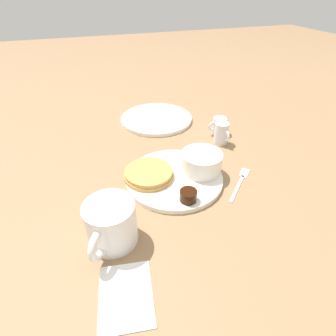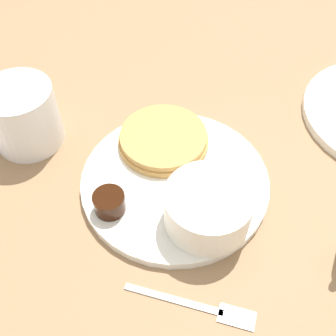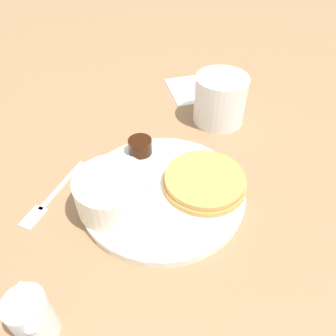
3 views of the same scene
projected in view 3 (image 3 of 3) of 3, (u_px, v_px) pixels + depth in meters
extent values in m
plane|color=#93704C|center=(163.00, 195.00, 0.48)|extent=(4.00, 4.00, 0.00)
cylinder|color=white|center=(162.00, 192.00, 0.47)|extent=(0.24, 0.24, 0.01)
cylinder|color=tan|center=(204.00, 183.00, 0.47)|extent=(0.12, 0.12, 0.01)
cylinder|color=tan|center=(205.00, 179.00, 0.47)|extent=(0.12, 0.12, 0.01)
cylinder|color=white|center=(113.00, 194.00, 0.43)|extent=(0.10, 0.10, 0.05)
cylinder|color=white|center=(111.00, 183.00, 0.42)|extent=(0.08, 0.08, 0.01)
cylinder|color=black|center=(139.00, 147.00, 0.52)|extent=(0.04, 0.04, 0.02)
cylinder|color=white|center=(103.00, 197.00, 0.45)|extent=(0.05, 0.05, 0.02)
sphere|color=white|center=(101.00, 188.00, 0.43)|extent=(0.03, 0.03, 0.03)
cylinder|color=white|center=(220.00, 99.00, 0.59)|extent=(0.09, 0.09, 0.09)
torus|color=white|center=(221.00, 85.00, 0.62)|extent=(0.06, 0.04, 0.06)
cylinder|color=white|center=(32.00, 317.00, 0.32)|extent=(0.04, 0.04, 0.06)
torus|color=white|center=(26.00, 297.00, 0.33)|extent=(0.03, 0.01, 0.03)
cone|color=white|center=(29.00, 323.00, 0.29)|extent=(0.01, 0.01, 0.01)
cube|color=silver|center=(62.00, 184.00, 0.49)|extent=(0.08, 0.08, 0.00)
cube|color=silver|center=(33.00, 217.00, 0.45)|extent=(0.04, 0.04, 0.00)
cube|color=white|center=(190.00, 89.00, 0.69)|extent=(0.12, 0.10, 0.00)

